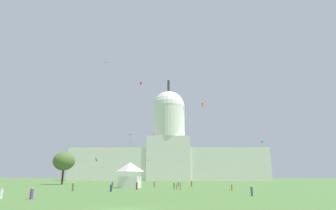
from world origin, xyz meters
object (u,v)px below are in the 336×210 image
object	(u,v)px
capitol_building	(169,151)
person_teal_back_left	(178,184)
person_maroon_near_tent	(137,186)
kite_orange_mid	(203,104)
tree_west_far	(64,161)
person_purple_aisle_center	(112,184)
event_tent	(130,175)
person_tan_front_center	(181,187)
kite_blue_mid	(130,136)
kite_black_low	(96,160)
person_red_edge_east	(192,184)
person_olive_mid_left	(73,187)
person_navy_edge_west	(111,188)
kite_turquoise_low	(149,161)
person_purple_back_center	(32,194)
person_red_lawn_far_right	(154,184)
kite_white_high	(183,109)
person_denim_front_right	(252,191)
kite_pink_low	(176,161)
kite_cyan_low	(262,143)
person_white_near_tree_east	(1,194)
person_tan_lawn_far_left	(177,186)
person_orange_near_tree_west	(232,187)
kite_violet_high	(105,64)
person_olive_front_left	(174,185)
kite_magenta_high	(141,83)

from	to	relation	value
capitol_building	person_teal_back_left	xyz separation A→B (m)	(5.47, -113.98, -20.04)
person_maroon_near_tent	kite_orange_mid	size ratio (longest dim) A/B	0.62
tree_west_far	person_purple_aisle_center	bearing A→B (deg)	-42.19
event_tent	person_tan_front_center	bearing A→B (deg)	-30.89
person_tan_front_center	kite_blue_mid	size ratio (longest dim) A/B	0.39
capitol_building	kite_black_low	distance (m)	95.09
event_tent	person_red_edge_east	bearing A→B (deg)	33.84
person_purple_aisle_center	person_olive_mid_left	bearing A→B (deg)	-157.71
person_navy_edge_west	kite_turquoise_low	xyz separation A→B (m)	(-1.87, 98.10, 10.68)
person_red_edge_east	person_purple_back_center	size ratio (longest dim) A/B	1.15
person_red_lawn_far_right	kite_white_high	world-z (taller)	kite_white_high
person_denim_front_right	person_maroon_near_tent	xyz separation A→B (m)	(-20.79, 20.14, 0.10)
kite_white_high	kite_black_low	bearing A→B (deg)	-36.98
person_maroon_near_tent	kite_pink_low	xyz separation A→B (m)	(9.42, 63.56, 8.71)
person_teal_back_left	kite_cyan_low	world-z (taller)	kite_cyan_low
person_navy_edge_west	kite_pink_low	xyz separation A→B (m)	(13.44, 72.02, 8.86)
person_red_lawn_far_right	kite_blue_mid	world-z (taller)	kite_blue_mid
capitol_building	person_white_near_tree_east	bearing A→B (deg)	-96.97
person_tan_lawn_far_left	person_orange_near_tree_west	bearing A→B (deg)	-16.04
person_orange_near_tree_west	person_tan_lawn_far_left	bearing A→B (deg)	102.54
kite_turquoise_low	kite_black_low	size ratio (longest dim) A/B	1.07
person_white_near_tree_east	kite_cyan_low	xyz separation A→B (m)	(58.69, 70.49, 15.21)
person_orange_near_tree_west	person_olive_mid_left	bearing A→B (deg)	134.32
capitol_building	kite_cyan_low	size ratio (longest dim) A/B	45.53
tree_west_far	kite_turquoise_low	distance (m)	58.97
kite_violet_high	kite_blue_mid	bearing A→B (deg)	160.55
person_tan_lawn_far_left	kite_turquoise_low	bearing A→B (deg)	113.11
person_red_lawn_far_right	person_teal_back_left	xyz separation A→B (m)	(6.90, 4.52, -0.07)
kite_cyan_low	person_purple_back_center	bearing A→B (deg)	-91.33
person_olive_front_left	person_tan_front_center	xyz separation A→B (m)	(1.49, -7.20, 0.00)
person_tan_lawn_far_left	kite_turquoise_low	size ratio (longest dim) A/B	1.12
kite_magenta_high	person_denim_front_right	bearing A→B (deg)	127.40
person_maroon_near_tent	kite_pink_low	size ratio (longest dim) A/B	1.21
kite_turquoise_low	kite_cyan_low	bearing A→B (deg)	142.29
person_purple_aisle_center	person_white_near_tree_east	distance (m)	42.82
tree_west_far	person_olive_front_left	world-z (taller)	tree_west_far
person_tan_front_center	kite_magenta_high	size ratio (longest dim) A/B	0.63
person_white_near_tree_east	person_red_lawn_far_right	size ratio (longest dim) A/B	0.88
capitol_building	kite_magenta_high	distance (m)	57.02
person_olive_front_left	person_tan_front_center	size ratio (longest dim) A/B	0.98
person_teal_back_left	person_maroon_near_tent	bearing A→B (deg)	101.30
person_navy_edge_west	person_tan_front_center	xyz separation A→B (m)	(14.06, 7.38, 0.04)
person_orange_near_tree_west	capitol_building	bearing A→B (deg)	48.68
person_purple_aisle_center	person_tan_lawn_far_left	xyz separation A→B (m)	(18.53, -14.48, 0.04)
person_tan_lawn_far_left	person_navy_edge_west	size ratio (longest dim) A/B	1.08
tree_west_far	person_red_lawn_far_right	distance (m)	42.27
person_red_edge_east	kite_pink_low	world-z (taller)	kite_pink_low
person_white_near_tree_east	person_maroon_near_tent	size ratio (longest dim) A/B	0.82
tree_west_far	person_tan_front_center	xyz separation A→B (m)	(42.39, -38.12, -7.59)
tree_west_far	event_tent	bearing A→B (deg)	-43.45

